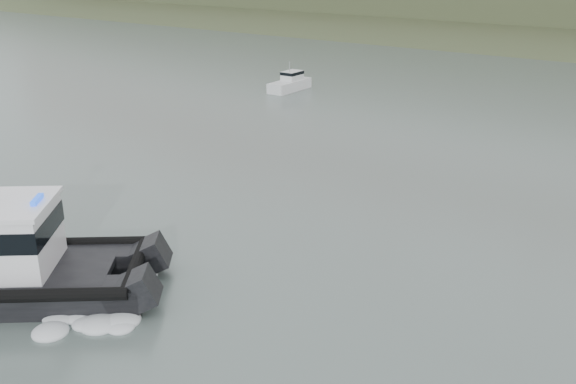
% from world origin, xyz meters
% --- Properties ---
extents(ground, '(400.00, 400.00, 0.00)m').
position_xyz_m(ground, '(0.00, 0.00, 0.00)').
color(ground, '#4F5E59').
rests_on(ground, ground).
extents(motorboat, '(1.91, 5.39, 2.94)m').
position_xyz_m(motorboat, '(-22.36, 36.32, 0.73)').
color(motorboat, silver).
rests_on(motorboat, ground).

